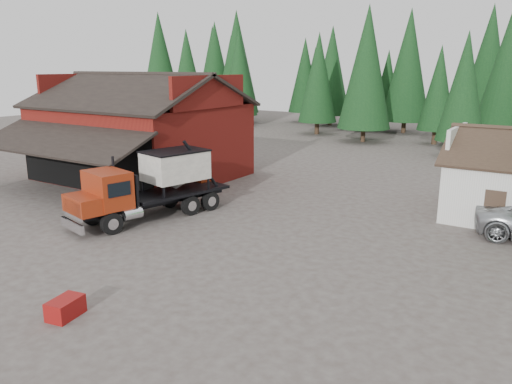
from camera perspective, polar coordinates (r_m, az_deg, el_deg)
The scene contains 8 objects.
ground at distance 21.74m, azimuth -10.75°, elevation -6.38°, with size 120.00×120.00×0.00m, color #4A3F3A.
red_barn at distance 35.49m, azimuth -13.02°, elevation 5.99°, with size 12.80×13.63×7.18m.
conifer_backdrop at distance 58.88m, azimuth 18.54°, elevation 6.12°, with size 76.00×16.00×16.00m, color black, non-canonical shape.
near_pine_a at distance 55.93m, azimuth -7.86°, elevation 12.91°, with size 4.40×4.40×11.40m.
near_pine_b at distance 45.42m, azimuth 22.70°, elevation 11.05°, with size 3.96×3.96×10.40m.
near_pine_d at distance 51.93m, azimuth 12.52°, elevation 13.73°, with size 5.28×5.28×13.40m.
feed_truck at distance 25.72m, azimuth -11.83°, elevation 0.97°, with size 4.23×8.79×3.84m.
equip_box at distance 16.88m, azimuth -20.95°, elevation -12.26°, with size 0.70×1.10×0.60m, color maroon.
Camera 1 is at (14.16, -14.65, 7.56)m, focal length 35.00 mm.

